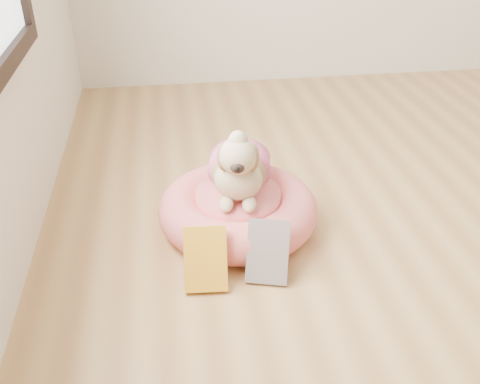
{
  "coord_description": "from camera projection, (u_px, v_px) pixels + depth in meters",
  "views": [
    {
      "loc": [
        -1.49,
        -1.08,
        1.19
      ],
      "look_at": [
        -1.24,
        0.56,
        0.18
      ],
      "focal_mm": 40.0,
      "sensor_mm": 36.0,
      "label": 1
    }
  ],
  "objects": [
    {
      "name": "dog",
      "position": [
        239.0,
        154.0,
        1.93
      ],
      "size": [
        0.35,
        0.45,
        0.3
      ],
      "primitive_type": null,
      "rotation": [
        0.0,
        0.0,
        -0.18
      ],
      "color": "brown",
      "rests_on": "pet_bed"
    },
    {
      "name": "book_yellow",
      "position": [
        205.0,
        259.0,
        1.74
      ],
      "size": [
        0.15,
        0.15,
        0.2
      ],
      "primitive_type": "cube",
      "rotation": [
        -0.56,
        0.0,
        -0.08
      ],
      "color": "yellow",
      "rests_on": "floor"
    },
    {
      "name": "book_white",
      "position": [
        268.0,
        252.0,
        1.77
      ],
      "size": [
        0.17,
        0.16,
        0.2
      ],
      "primitive_type": "cube",
      "rotation": [
        -0.52,
        0.0,
        -0.28
      ],
      "color": "silver",
      "rests_on": "floor"
    },
    {
      "name": "pet_bed",
      "position": [
        238.0,
        210.0,
        2.04
      ],
      "size": [
        0.6,
        0.6,
        0.16
      ],
      "color": "#DB5563",
      "rests_on": "floor"
    }
  ]
}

